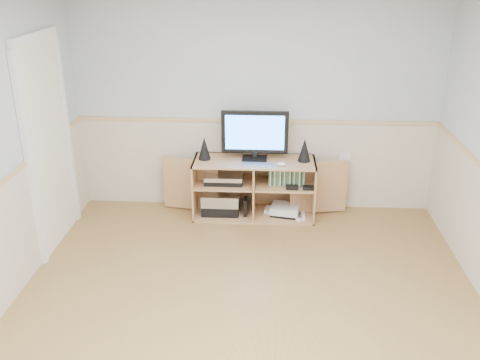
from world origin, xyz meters
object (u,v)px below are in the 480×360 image
keyboard (258,165)px  game_consoles (284,210)px  media_cabinet (254,185)px  monitor (255,134)px

keyboard → game_consoles: 0.67m
media_cabinet → monitor: (-0.00, -0.01, 0.61)m
media_cabinet → keyboard: bearing=-77.8°
game_consoles → keyboard: bearing=-157.0°
monitor → game_consoles: monitor is taller
monitor → game_consoles: 0.94m
keyboard → game_consoles: size_ratio=0.70×
game_consoles → media_cabinet: bearing=168.4°
monitor → keyboard: size_ratio=2.22×
media_cabinet → monitor: size_ratio=2.89×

